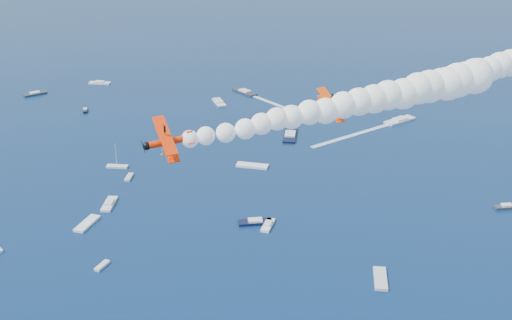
# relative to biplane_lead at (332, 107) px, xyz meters

# --- Properties ---
(biplane_lead) EXTENTS (9.80, 10.39, 7.04)m
(biplane_lead) POSITION_rel_biplane_lead_xyz_m (0.00, 0.00, 0.00)
(biplane_lead) COLOR #FF4505
(biplane_trail) EXTENTS (10.67, 11.57, 7.86)m
(biplane_trail) POSITION_rel_biplane_lead_xyz_m (-21.17, -18.28, -0.03)
(biplane_trail) COLOR #FF2F05
(smoke_trail_lead) EXTENTS (54.77, 51.92, 9.69)m
(smoke_trail_lead) POSITION_rel_biplane_lead_xyz_m (21.64, 15.12, 1.98)
(smoke_trail_lead) COLOR white
(smoke_trail_trail) EXTENTS (54.63, 48.61, 9.69)m
(smoke_trail_trail) POSITION_rel_biplane_lead_xyz_m (1.62, -4.96, 1.95)
(smoke_trail_trail) COLOR white
(spectator_boats) EXTENTS (230.64, 172.76, 0.70)m
(spectator_boats) POSITION_rel_biplane_lead_xyz_m (-27.68, 98.03, -55.47)
(spectator_boats) COLOR black
(spectator_boats) RESTS_ON ground
(boat_wakes) EXTENTS (108.71, 152.81, 0.04)m
(boat_wakes) POSITION_rel_biplane_lead_xyz_m (10.73, 105.58, -55.79)
(boat_wakes) COLOR white
(boat_wakes) RESTS_ON ground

